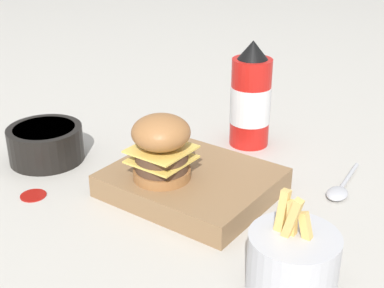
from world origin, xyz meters
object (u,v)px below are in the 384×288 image
at_px(burger, 161,147).
at_px(fries_basket, 292,262).
at_px(side_bowl, 46,143).
at_px(ketchup_bottle, 251,99).
at_px(spoon, 340,190).
at_px(serving_board, 192,182).

distance_m(burger, fries_basket, 0.28).
relative_size(burger, fries_basket, 0.78).
height_order(fries_basket, side_bowl, fries_basket).
bearing_deg(ketchup_bottle, side_bowl, 46.62).
bearing_deg(side_bowl, burger, -176.60).
height_order(ketchup_bottle, side_bowl, ketchup_bottle).
bearing_deg(ketchup_bottle, spoon, 159.07).
relative_size(ketchup_bottle, spoon, 1.42).
distance_m(ketchup_bottle, fries_basket, 0.44).
height_order(burger, fries_basket, burger).
relative_size(serving_board, ketchup_bottle, 1.23).
xyz_separation_m(burger, side_bowl, (0.26, 0.02, -0.06)).
xyz_separation_m(serving_board, spoon, (-0.20, -0.14, -0.01)).
bearing_deg(burger, ketchup_bottle, -91.05).
bearing_deg(ketchup_bottle, fries_basket, 127.09).
height_order(serving_board, ketchup_bottle, ketchup_bottle).
distance_m(serving_board, fries_basket, 0.27).
height_order(serving_board, burger, burger).
relative_size(burger, side_bowl, 0.78).
xyz_separation_m(fries_basket, side_bowl, (0.53, -0.07, -0.01)).
relative_size(side_bowl, spoon, 0.94).
bearing_deg(spoon, side_bowl, -73.43).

